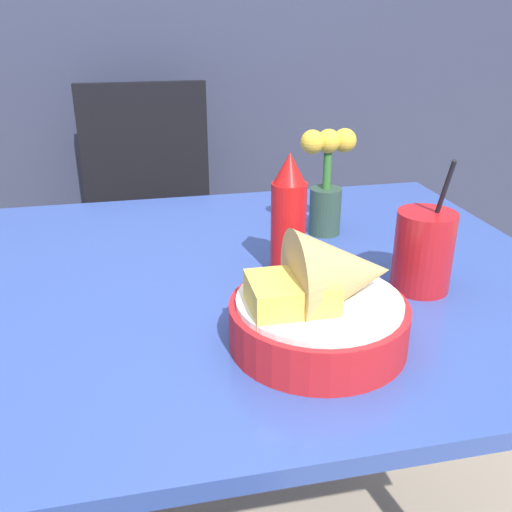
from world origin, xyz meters
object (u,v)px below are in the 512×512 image
object	(u,v)px
ketchup_bottle	(289,217)
flower_vase	(327,181)
chair_far_window	(150,211)
food_basket	(325,304)
drink_cup	(423,254)

from	to	relation	value
ketchup_bottle	flower_vase	bearing A→B (deg)	53.89
chair_far_window	flower_vase	xyz separation A→B (m)	(0.32, -0.76, 0.29)
food_basket	flower_vase	size ratio (longest dim) A/B	1.14
ketchup_bottle	drink_cup	xyz separation A→B (m)	(0.19, -0.10, -0.04)
ketchup_bottle	food_basket	bearing A→B (deg)	-92.98
ketchup_bottle	drink_cup	size ratio (longest dim) A/B	0.96
drink_cup	chair_far_window	bearing A→B (deg)	110.62
chair_far_window	ketchup_bottle	size ratio (longest dim) A/B	4.65
food_basket	ketchup_bottle	size ratio (longest dim) A/B	1.14
chair_far_window	food_basket	distance (m)	1.18
food_basket	flower_vase	bearing A→B (deg)	71.29
ketchup_bottle	flower_vase	world-z (taller)	same
flower_vase	drink_cup	bearing A→B (deg)	-75.14
chair_far_window	drink_cup	distance (m)	1.12
food_basket	chair_far_window	bearing A→B (deg)	99.25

